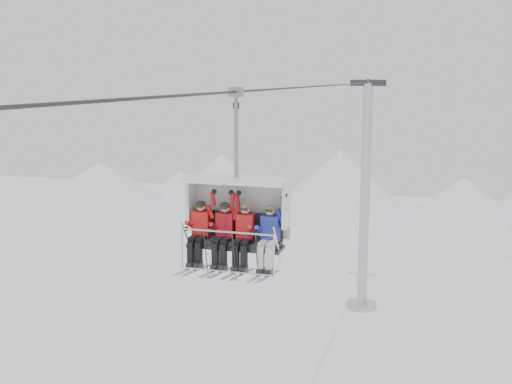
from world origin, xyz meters
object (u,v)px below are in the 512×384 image
(lift_tower_right, at_px, (364,213))
(skier_center_right, at_px, (244,233))
(chairlift_carrier, at_px, (238,210))
(skier_center_left, at_px, (224,232))
(skier_far_right, at_px, (269,235))
(skier_far_left, at_px, (200,230))

(lift_tower_right, xyz_separation_m, skier_center_right, (0.24, -23.70, 4.42))
(chairlift_carrier, relative_size, skier_center_left, 2.36)
(skier_center_left, relative_size, skier_far_right, 1.00)
(skier_far_left, bearing_deg, skier_center_right, 0.00)
(lift_tower_right, height_order, skier_center_right, lift_tower_right)
(skier_far_left, height_order, skier_center_right, same)
(skier_far_left, height_order, skier_far_right, same)
(chairlift_carrier, relative_size, skier_center_right, 2.36)
(chairlift_carrier, height_order, skier_center_right, chairlift_carrier)
(lift_tower_right, relative_size, chairlift_carrier, 3.38)
(lift_tower_right, height_order, chairlift_carrier, lift_tower_right)
(skier_far_left, xyz_separation_m, skier_center_right, (1.06, 0.00, 0.00))
(chairlift_carrier, height_order, skier_center_left, chairlift_carrier)
(skier_center_right, distance_m, skier_far_right, 0.57)
(chairlift_carrier, xyz_separation_m, skier_center_right, (0.24, -0.30, -0.46))
(lift_tower_right, distance_m, skier_center_left, 24.11)
(lift_tower_right, xyz_separation_m, chairlift_carrier, (0.00, -23.39, 4.88))
(lift_tower_right, xyz_separation_m, skier_far_right, (0.81, -23.70, 4.42))
(skier_far_left, bearing_deg, lift_tower_right, 88.01)
(skier_far_left, distance_m, skier_center_right, 1.06)
(skier_far_right, bearing_deg, lift_tower_right, 91.96)
(skier_far_left, relative_size, skier_center_left, 1.00)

